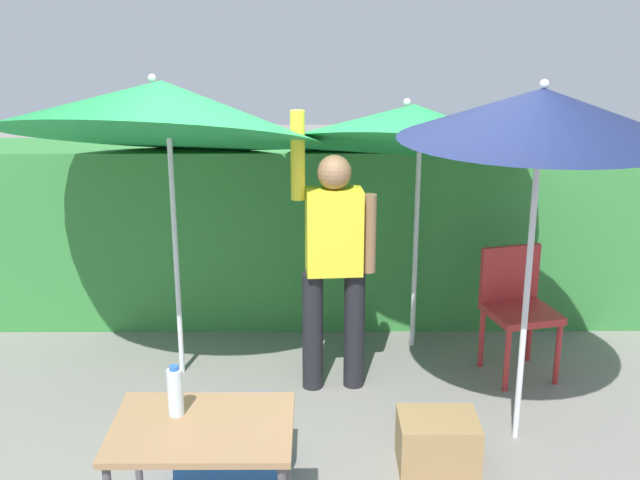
{
  "coord_description": "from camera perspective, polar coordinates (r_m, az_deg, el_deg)",
  "views": [
    {
      "loc": [
        -0.02,
        -4.39,
        2.55
      ],
      "look_at": [
        0.0,
        0.3,
        1.1
      ],
      "focal_mm": 44.38,
      "sensor_mm": 36.0,
      "label": 1
    }
  ],
  "objects": [
    {
      "name": "chair_plastic",
      "position": [
        5.67,
        14.01,
        -4.45
      ],
      "size": [
        0.54,
        0.54,
        0.89
      ],
      "color": "#B72D2D",
      "rests_on": "ground_plane"
    },
    {
      "name": "hedge_row",
      "position": [
        6.4,
        -0.07,
        0.52
      ],
      "size": [
        8.0,
        0.7,
        1.43
      ],
      "primitive_type": "cube",
      "color": "#38843D",
      "rests_on": "ground_plane"
    },
    {
      "name": "folding_table",
      "position": [
        3.65,
        -8.44,
        -14.3
      ],
      "size": [
        0.8,
        0.6,
        0.75
      ],
      "color": "#4C4C51",
      "rests_on": "ground_plane"
    },
    {
      "name": "bottle_water",
      "position": [
        3.65,
        -10.39,
        -10.7
      ],
      "size": [
        0.07,
        0.07,
        0.24
      ],
      "color": "silver",
      "rests_on": "folding_table"
    },
    {
      "name": "umbrella_orange",
      "position": [
        4.42,
        15.71,
        8.73
      ],
      "size": [
        1.55,
        1.55,
        2.13
      ],
      "color": "silver",
      "rests_on": "ground_plane"
    },
    {
      "name": "cooler_box",
      "position": [
        4.54,
        -6.42,
        -14.08
      ],
      "size": [
        0.6,
        0.35,
        0.4
      ],
      "primitive_type": "cube",
      "color": "#2D6BB7",
      "rests_on": "ground_plane"
    },
    {
      "name": "crate_cardboard",
      "position": [
        4.62,
        8.49,
        -14.25
      ],
      "size": [
        0.44,
        0.35,
        0.31
      ],
      "primitive_type": "cube",
      "color": "#9E7A4C",
      "rests_on": "ground_plane"
    },
    {
      "name": "umbrella_rainbow",
      "position": [
        5.24,
        -11.41,
        9.23
      ],
      "size": [
        2.13,
        2.12,
        2.34
      ],
      "color": "silver",
      "rests_on": "ground_plane"
    },
    {
      "name": "person_vendor",
      "position": [
        5.14,
        1.0,
        -1.15
      ],
      "size": [
        0.56,
        0.25,
        1.88
      ],
      "color": "black",
      "rests_on": "ground_plane"
    },
    {
      "name": "umbrella_yellow",
      "position": [
        5.65,
        6.73,
        8.04
      ],
      "size": [
        1.95,
        1.91,
        2.16
      ],
      "color": "silver",
      "rests_on": "ground_plane"
    },
    {
      "name": "ground_plane",
      "position": [
        5.08,
        0.02,
        -12.97
      ],
      "size": [
        24.0,
        24.0,
        0.0
      ],
      "primitive_type": "plane",
      "color": "gray"
    }
  ]
}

